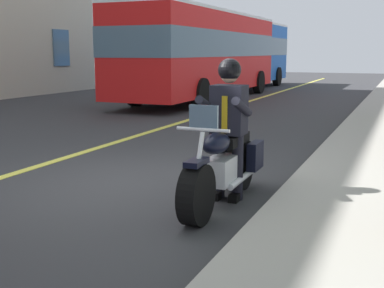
{
  "coord_description": "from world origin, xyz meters",
  "views": [
    {
      "loc": [
        5.84,
        3.36,
        1.81
      ],
      "look_at": [
        0.56,
        1.09,
        0.75
      ],
      "focal_mm": 46.63,
      "sensor_mm": 36.0,
      "label": 1
    }
  ],
  "objects": [
    {
      "name": "rider_main",
      "position": [
        0.13,
        1.39,
        1.04
      ],
      "size": [
        0.62,
        0.55,
        1.74
      ],
      "color": "black",
      "rests_on": "ground_plane"
    },
    {
      "name": "bus_far",
      "position": [
        -12.2,
        -3.9,
        1.87
      ],
      "size": [
        11.05,
        2.7,
        3.3
      ],
      "color": "red",
      "rests_on": "ground_plane"
    },
    {
      "name": "lane_center_stripe",
      "position": [
        0.0,
        -2.0,
        0.01
      ],
      "size": [
        60.0,
        0.16,
        0.01
      ],
      "primitive_type": "cube",
      "color": "#E5DB4C",
      "rests_on": "ground_plane"
    },
    {
      "name": "motorcycle_main",
      "position": [
        0.32,
        1.39,
        0.45
      ],
      "size": [
        2.21,
        0.6,
        1.26
      ],
      "color": "black",
      "rests_on": "ground_plane"
    },
    {
      "name": "bus_near",
      "position": [
        -17.59,
        -4.39,
        1.87
      ],
      "size": [
        11.05,
        2.7,
        3.3
      ],
      "color": "blue",
      "rests_on": "ground_plane"
    },
    {
      "name": "ground_plane",
      "position": [
        0.0,
        0.0,
        0.0
      ],
      "size": [
        80.0,
        80.0,
        0.0
      ],
      "primitive_type": "plane",
      "color": "#333335"
    }
  ]
}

